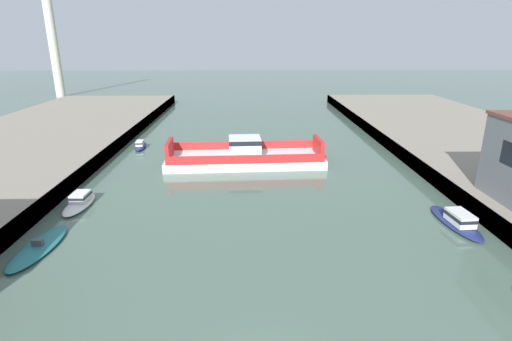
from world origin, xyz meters
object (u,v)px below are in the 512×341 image
Objects in this scene: moored_boat_near_right at (80,201)px; moored_boat_mid_right at (458,220)px; smokestack_distant_a at (52,38)px; moored_boat_mid_left at (38,247)px; chain_ferry at (245,156)px; moored_boat_far_left at (140,145)px.

moored_boat_mid_right is (35.39, -5.17, 0.07)m from moored_boat_near_right.
moored_boat_mid_right is 111.84m from smokestack_distant_a.
smokestack_distant_a is (-36.84, 87.64, 15.87)m from moored_boat_mid_left.
moored_boat_near_right is 0.20× the size of smokestack_distant_a.
smokestack_distant_a is at bearing 130.59° from moored_boat_mid_right.
moored_boat_mid_left is 35.41m from moored_boat_mid_right.
moored_boat_near_right is (-16.35, -13.71, -0.62)m from chain_ferry.
moored_boat_far_left is (0.23, 30.71, 0.25)m from moored_boat_mid_left.
moored_boat_mid_left is at bearing -174.27° from moored_boat_mid_right.
moored_boat_near_right is at bearing -91.02° from moored_boat_far_left.
moored_boat_mid_left is (-16.19, -22.42, -0.89)m from chain_ferry.
chain_ferry is at bearing 135.24° from moored_boat_mid_right.
moored_boat_mid_left is 0.26× the size of smokestack_distant_a.
chain_ferry reaches higher than moored_boat_near_right.
moored_boat_mid_left is at bearing -88.92° from moored_boat_near_right.
smokestack_distant_a reaches higher than chain_ferry.
moored_boat_near_right is 35.77m from moored_boat_mid_right.
moored_boat_near_right reaches higher than moored_boat_far_left.
moored_boat_mid_left is 30.72m from moored_boat_far_left.
moored_boat_far_left is at bearing 152.54° from chain_ferry.
moored_boat_far_left is (0.39, 22.01, -0.02)m from moored_boat_near_right.
moored_boat_near_right is 1.14× the size of moored_boat_far_left.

